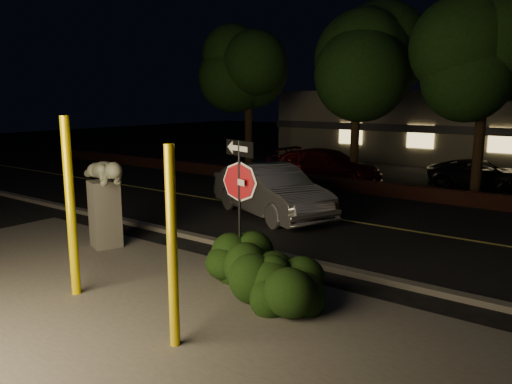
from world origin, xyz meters
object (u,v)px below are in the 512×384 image
Objects in this scene: signpost at (239,182)px; parked_car_red at (311,164)px; sculpture at (104,193)px; parked_car_darkred at (329,166)px; parked_car_dark at (481,174)px; yellow_pole_right at (172,249)px; yellow_pole_left at (71,208)px; silver_sedan at (271,191)px.

signpost reaches higher than parked_car_red.
sculpture reaches higher than parked_car_darkred.
parked_car_red is 0.98× the size of parked_car_dark.
yellow_pole_right reaches higher than parked_car_dark.
signpost is at bearing 109.03° from yellow_pole_right.
yellow_pole_left is 0.69× the size of parked_car_darkred.
signpost is 4.06m from sculpture.
sculpture is 5.30m from silver_sedan.
parked_car_red is (-6.15, 14.34, -0.80)m from yellow_pole_right.
yellow_pole_right reaches higher than parked_car_red.
sculpture is 0.46× the size of silver_sedan.
yellow_pole_left reaches higher than parked_car_dark.
yellow_pole_right is 15.62m from parked_car_red.
parked_car_red is at bearing 113.21° from yellow_pole_right.
parked_car_red is (-2.53, 6.75, -0.10)m from silver_sedan.
signpost is 13.91m from parked_car_dark.
yellow_pole_left is 0.69× the size of silver_sedan.
silver_sedan is (1.32, 5.10, -0.56)m from sculpture.
parked_car_darkred reaches higher than parked_car_red.
yellow_pole_left is 14.37m from parked_car_darkred.
sculpture is at bearing 173.49° from parked_car_red.
yellow_pole_right is at bearing 161.92° from parked_car_dark.
sculpture is at bearing 132.62° from yellow_pole_left.
silver_sedan reaches higher than parked_car_red.
yellow_pole_right reaches higher than silver_sedan.
yellow_pole_right is 1.07× the size of signpost.
parked_car_dark is (5.40, 13.98, -0.78)m from sculpture.
yellow_pole_left reaches higher than silver_sedan.
yellow_pole_left reaches higher than yellow_pole_right.
sculpture is at bearing -170.90° from silver_sedan.
parked_car_darkred is 1.15× the size of parked_car_dark.
parked_car_dark is (5.78, 2.06, -0.12)m from parked_car_darkred.
yellow_pole_left is at bearing -150.79° from silver_sedan.
sculpture reaches higher than parked_car_red.
silver_sedan is at bearing -162.06° from parked_car_darkred.
sculpture reaches higher than silver_sedan.
yellow_pole_left is 0.80× the size of parked_car_dark.
yellow_pole_left reaches higher than parked_car_red.
yellow_pole_left is at bearing -179.34° from parked_car_red.
sculpture is 0.53× the size of parked_car_dark.
sculpture is at bearing 153.21° from yellow_pole_right.
sculpture is 0.54× the size of parked_car_red.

